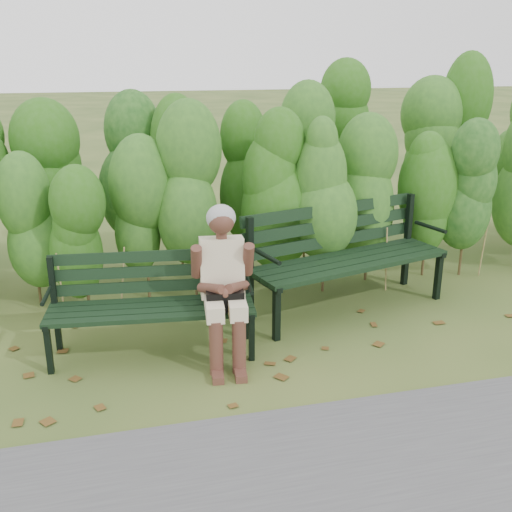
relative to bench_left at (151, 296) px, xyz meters
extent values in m
plane|color=#334C1E|center=(0.94, -0.23, -0.50)|extent=(80.00, 80.00, 0.00)
cylinder|color=#47381E|center=(-1.20, 1.07, -0.10)|extent=(0.03, 0.03, 0.80)
ellipsoid|color=#2A6414|center=(-1.20, 1.07, 0.54)|extent=(0.64, 0.64, 1.44)
cylinder|color=#47381E|center=(-0.58, 1.07, -0.10)|extent=(0.03, 0.03, 0.80)
ellipsoid|color=#2A6414|center=(-0.58, 1.07, 0.54)|extent=(0.64, 0.64, 1.44)
cylinder|color=#47381E|center=(0.03, 1.07, -0.10)|extent=(0.03, 0.03, 0.80)
ellipsoid|color=#2A6414|center=(0.03, 1.07, 0.54)|extent=(0.64, 0.64, 1.44)
cylinder|color=#47381E|center=(0.64, 1.07, -0.10)|extent=(0.03, 0.03, 0.80)
ellipsoid|color=#2A6414|center=(0.64, 1.07, 0.54)|extent=(0.64, 0.64, 1.44)
cylinder|color=#47381E|center=(1.25, 1.07, -0.10)|extent=(0.03, 0.03, 0.80)
ellipsoid|color=#2A6414|center=(1.25, 1.07, 0.54)|extent=(0.64, 0.64, 1.44)
cylinder|color=#47381E|center=(1.86, 1.07, -0.10)|extent=(0.03, 0.03, 0.80)
ellipsoid|color=#2A6414|center=(1.86, 1.07, 0.54)|extent=(0.64, 0.64, 1.44)
cylinder|color=#47381E|center=(2.47, 1.07, -0.10)|extent=(0.03, 0.03, 0.80)
ellipsoid|color=#2A6414|center=(2.47, 1.07, 0.54)|extent=(0.64, 0.64, 1.44)
cylinder|color=#47381E|center=(3.09, 1.07, -0.10)|extent=(0.03, 0.03, 0.80)
ellipsoid|color=#2A6414|center=(3.09, 1.07, 0.54)|extent=(0.64, 0.64, 1.44)
cylinder|color=#47381E|center=(3.70, 1.07, -0.10)|extent=(0.03, 0.03, 0.80)
ellipsoid|color=#2A6414|center=(3.70, 1.07, 0.54)|extent=(0.64, 0.64, 1.44)
cylinder|color=#47381E|center=(4.31, 1.07, -0.10)|extent=(0.03, 0.03, 0.80)
cylinder|color=#47381E|center=(-0.98, 2.07, 0.05)|extent=(0.04, 0.04, 1.10)
ellipsoid|color=#1A4819|center=(-0.98, 2.07, 0.93)|extent=(0.70, 0.70, 1.98)
cylinder|color=#47381E|center=(-0.21, 2.07, 0.05)|extent=(0.04, 0.04, 1.10)
ellipsoid|color=#1A4819|center=(-0.21, 2.07, 0.93)|extent=(0.70, 0.70, 1.98)
cylinder|color=#47381E|center=(0.56, 2.07, 0.05)|extent=(0.04, 0.04, 1.10)
ellipsoid|color=#1A4819|center=(0.56, 2.07, 0.93)|extent=(0.70, 0.70, 1.98)
cylinder|color=#47381E|center=(1.33, 2.07, 0.05)|extent=(0.04, 0.04, 1.10)
ellipsoid|color=#1A4819|center=(1.33, 2.07, 0.93)|extent=(0.70, 0.70, 1.98)
cylinder|color=#47381E|center=(2.10, 2.07, 0.05)|extent=(0.04, 0.04, 1.10)
ellipsoid|color=#1A4819|center=(2.10, 2.07, 0.93)|extent=(0.70, 0.70, 1.98)
cylinder|color=#47381E|center=(2.86, 2.07, 0.05)|extent=(0.04, 0.04, 1.10)
ellipsoid|color=#1A4819|center=(2.86, 2.07, 0.93)|extent=(0.70, 0.70, 1.98)
cylinder|color=#47381E|center=(3.63, 2.07, 0.05)|extent=(0.04, 0.04, 1.10)
ellipsoid|color=#1A4819|center=(3.63, 2.07, 0.93)|extent=(0.70, 0.70, 1.98)
cylinder|color=#47381E|center=(4.40, 2.07, 0.05)|extent=(0.04, 0.04, 1.10)
ellipsoid|color=#1A4819|center=(4.40, 2.07, 0.93)|extent=(0.70, 0.70, 1.98)
cube|color=brown|center=(-0.11, 0.30, -0.50)|extent=(0.10, 0.08, 0.01)
cube|color=brown|center=(2.36, -1.13, -0.50)|extent=(0.09, 0.07, 0.01)
cube|color=brown|center=(2.00, -0.02, -0.50)|extent=(0.11, 0.09, 0.01)
cube|color=brown|center=(1.54, -0.51, -0.50)|extent=(0.11, 0.11, 0.01)
cube|color=brown|center=(1.33, -0.42, -0.50)|extent=(0.10, 0.11, 0.01)
cube|color=brown|center=(-0.50, -0.10, -0.50)|extent=(0.11, 0.09, 0.01)
cube|color=brown|center=(1.61, -1.24, -0.50)|extent=(0.10, 0.09, 0.01)
cube|color=brown|center=(2.14, -0.07, -0.50)|extent=(0.11, 0.11, 0.01)
cube|color=brown|center=(0.65, -1.22, -0.50)|extent=(0.10, 0.08, 0.01)
cube|color=brown|center=(0.76, 0.11, -0.50)|extent=(0.09, 0.10, 0.01)
cube|color=brown|center=(2.01, -0.82, -0.50)|extent=(0.10, 0.09, 0.01)
cube|color=brown|center=(3.00, -0.60, -0.50)|extent=(0.11, 0.11, 0.01)
cube|color=brown|center=(2.32, 0.32, -0.50)|extent=(0.08, 0.10, 0.01)
cube|color=brown|center=(1.83, -0.08, -0.50)|extent=(0.11, 0.10, 0.01)
cube|color=brown|center=(-0.29, -0.73, -0.50)|extent=(0.11, 0.09, 0.01)
cube|color=brown|center=(-1.16, 0.51, -0.50)|extent=(0.11, 0.10, 0.01)
cube|color=brown|center=(0.11, 0.15, -0.50)|extent=(0.11, 0.10, 0.01)
cube|color=brown|center=(1.54, -0.92, -0.50)|extent=(0.11, 0.11, 0.01)
cube|color=brown|center=(3.25, -0.35, -0.50)|extent=(0.11, 0.09, 0.01)
cube|color=brown|center=(-0.62, -0.68, -0.50)|extent=(0.10, 0.09, 0.01)
cube|color=black|center=(-0.03, -0.28, -0.08)|extent=(1.71, 0.29, 0.04)
cube|color=black|center=(-0.02, -0.16, -0.08)|extent=(1.71, 0.29, 0.04)
cube|color=black|center=(0.00, -0.04, -0.08)|extent=(1.71, 0.29, 0.04)
cube|color=black|center=(0.01, 0.07, -0.08)|extent=(1.71, 0.29, 0.04)
cube|color=black|center=(0.02, 0.16, 0.03)|extent=(1.71, 0.24, 0.10)
cube|color=black|center=(0.02, 0.18, 0.16)|extent=(1.71, 0.24, 0.10)
cube|color=black|center=(0.02, 0.19, 0.29)|extent=(1.71, 0.24, 0.10)
cube|color=black|center=(-0.85, -0.20, -0.29)|extent=(0.05, 0.05, 0.43)
cube|color=black|center=(-0.80, 0.20, -0.08)|extent=(0.05, 0.05, 0.86)
cube|color=black|center=(-0.83, -0.02, -0.10)|extent=(0.10, 0.48, 0.04)
cylinder|color=black|center=(-0.83, -0.06, 0.11)|extent=(0.07, 0.36, 0.03)
cube|color=black|center=(0.78, -0.38, -0.29)|extent=(0.05, 0.05, 0.43)
cube|color=black|center=(0.83, 0.03, -0.08)|extent=(0.05, 0.05, 0.86)
cube|color=black|center=(0.80, -0.19, -0.10)|extent=(0.10, 0.48, 0.04)
cylinder|color=black|center=(0.80, -0.24, 0.11)|extent=(0.07, 0.36, 0.03)
cube|color=black|center=(2.03, 0.20, 0.01)|extent=(2.03, 0.66, 0.05)
cube|color=black|center=(2.00, 0.34, 0.01)|extent=(2.03, 0.66, 0.05)
cube|color=black|center=(1.96, 0.47, 0.01)|extent=(2.03, 0.66, 0.05)
cube|color=black|center=(1.92, 0.61, 0.01)|extent=(2.03, 0.66, 0.05)
cube|color=black|center=(1.89, 0.71, 0.14)|extent=(2.01, 0.60, 0.12)
cube|color=black|center=(1.89, 0.73, 0.30)|extent=(2.01, 0.60, 0.12)
cube|color=black|center=(1.88, 0.75, 0.46)|extent=(2.01, 0.60, 0.12)
cube|color=black|center=(1.09, -0.07, -0.25)|extent=(0.07, 0.07, 0.52)
cube|color=black|center=(0.96, 0.40, 0.01)|extent=(0.07, 0.07, 1.03)
cube|color=black|center=(1.03, 0.15, -0.01)|extent=(0.21, 0.57, 0.05)
cylinder|color=black|center=(1.04, 0.09, 0.24)|extent=(0.15, 0.43, 0.04)
cube|color=black|center=(2.99, 0.44, -0.25)|extent=(0.07, 0.07, 0.52)
cube|color=black|center=(2.86, 0.92, 0.01)|extent=(0.07, 0.07, 1.03)
cube|color=black|center=(2.93, 0.66, -0.01)|extent=(0.21, 0.57, 0.05)
cylinder|color=black|center=(2.94, 0.61, 0.24)|extent=(0.15, 0.43, 0.04)
cube|color=beige|center=(0.47, -0.37, 0.02)|extent=(0.19, 0.44, 0.13)
cube|color=beige|center=(0.65, -0.39, 0.02)|extent=(0.19, 0.44, 0.13)
cylinder|color=#553025|center=(0.45, -0.54, -0.27)|extent=(0.12, 0.12, 0.47)
cylinder|color=#553025|center=(0.63, -0.56, -0.27)|extent=(0.12, 0.12, 0.47)
cube|color=#553025|center=(0.44, -0.62, -0.47)|extent=(0.11, 0.21, 0.06)
cube|color=#553025|center=(0.63, -0.64, -0.47)|extent=(0.11, 0.21, 0.06)
cube|color=beige|center=(0.59, -0.11, 0.25)|extent=(0.39, 0.29, 0.53)
cylinder|color=#553025|center=(0.59, -0.13, 0.52)|extent=(0.09, 0.09, 0.10)
sphere|color=#553025|center=(0.59, -0.14, 0.65)|extent=(0.21, 0.21, 0.21)
ellipsoid|color=gray|center=(0.59, -0.11, 0.68)|extent=(0.25, 0.23, 0.22)
cylinder|color=#553025|center=(0.37, -0.17, 0.34)|extent=(0.11, 0.22, 0.31)
cylinder|color=#553025|center=(0.80, -0.21, 0.34)|extent=(0.11, 0.22, 0.31)
cylinder|color=#553025|center=(0.46, -0.31, 0.15)|extent=(0.21, 0.28, 0.13)
cylinder|color=#553025|center=(0.67, -0.33, 0.15)|extent=(0.25, 0.25, 0.13)
sphere|color=#553025|center=(0.56, -0.38, 0.13)|extent=(0.11, 0.11, 0.11)
cube|color=black|center=(0.56, -0.37, 0.06)|extent=(0.32, 0.15, 0.16)
camera|label=1|loc=(-0.28, -4.77, 1.94)|focal=42.00mm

